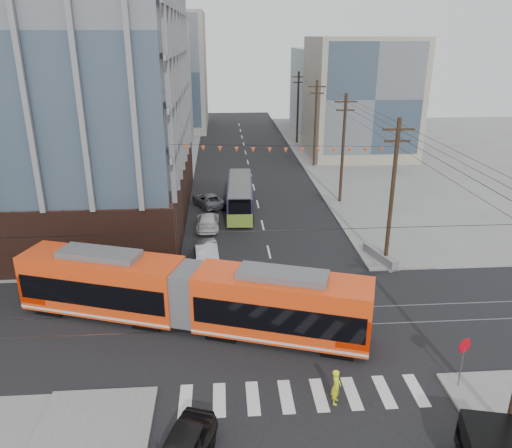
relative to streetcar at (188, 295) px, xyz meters
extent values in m
plane|color=slate|center=(5.73, -3.71, -2.02)|extent=(160.00, 160.00, 0.00)
cube|color=#8C99A5|center=(-11.27, 48.29, 6.98)|extent=(18.00, 16.00, 18.00)
cube|color=gray|center=(21.73, 44.29, 5.98)|extent=(14.00, 14.00, 16.00)
cube|color=gray|center=(-8.27, 68.29, 7.98)|extent=(16.00, 18.00, 20.00)
cube|color=#8C99A5|center=(23.73, 64.29, 4.98)|extent=(16.00, 16.00, 14.00)
cylinder|color=black|center=(14.23, 52.29, 3.48)|extent=(0.30, 0.30, 11.00)
imported|color=#A5AAB2|center=(0.77, 9.15, -1.24)|extent=(2.07, 4.87, 1.56)
imported|color=silver|center=(0.79, 15.90, -1.34)|extent=(1.95, 4.73, 1.37)
imported|color=slate|center=(0.74, 22.05, -1.36)|extent=(3.86, 5.23, 1.32)
imported|color=#E4F61B|center=(7.18, -7.26, -1.12)|extent=(0.61, 0.76, 1.81)
cube|color=slate|center=(14.03, 7.95, -1.63)|extent=(1.97, 4.06, 0.79)
camera|label=1|loc=(2.10, -25.94, 14.22)|focal=35.00mm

